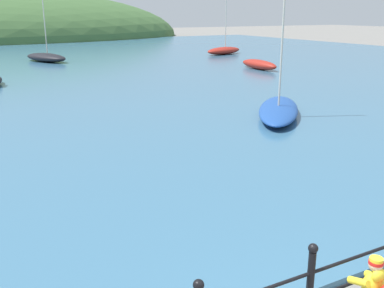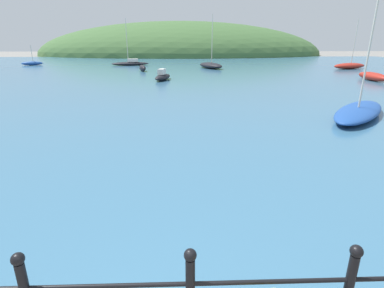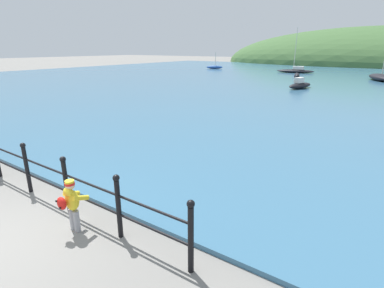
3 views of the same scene
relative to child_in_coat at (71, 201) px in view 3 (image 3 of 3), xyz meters
name	(u,v)px [view 3 (image 3 of 3)]	position (x,y,z in m)	size (l,w,h in m)	color
water	(338,81)	(-0.90, 30.86, -0.56)	(80.00, 60.00, 0.10)	#386684
far_hillside	(375,64)	(-0.90, 70.41, -0.61)	(63.73, 35.05, 14.66)	#3D6033
iron_railing	(45,174)	(-1.46, 0.36, 0.04)	(7.80, 0.12, 1.21)	black
child_in_coat	(71,201)	(0.00, 0.00, 0.00)	(0.38, 0.53, 1.00)	#99999E
boat_blue_hull	(300,85)	(-2.24, 22.13, -0.22)	(1.50, 2.95, 0.88)	black
boat_red_dinghy	(297,76)	(-4.74, 29.77, -0.19)	(1.15, 2.22, 0.63)	black
boat_mid_harbor	(296,71)	(-7.23, 37.69, -0.22)	(4.78, 1.88, 5.56)	black
boat_far_left	(380,77)	(2.56, 32.96, -0.17)	(3.18, 4.85, 5.69)	black
boat_green_fishing	(215,67)	(-19.86, 38.37, -0.25)	(2.57, 1.55, 2.48)	#1E4793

